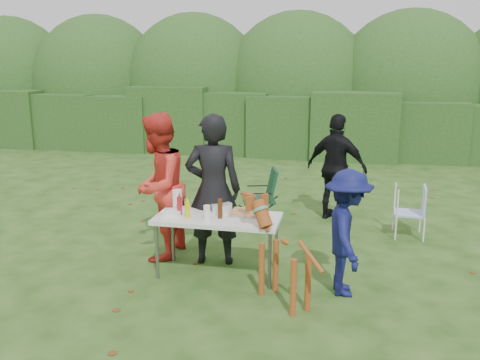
% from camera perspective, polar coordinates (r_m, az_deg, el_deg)
% --- Properties ---
extents(ground, '(80.00, 80.00, 0.00)m').
position_cam_1_polar(ground, '(6.53, -2.37, -9.87)').
color(ground, '#1E4211').
extents(hedge_row, '(22.00, 1.40, 1.70)m').
position_cam_1_polar(hedge_row, '(14.00, 5.66, 6.24)').
color(hedge_row, '#23471C').
rests_on(hedge_row, ground).
extents(shrub_backdrop, '(20.00, 2.60, 3.20)m').
position_cam_1_polar(shrub_backdrop, '(15.52, 6.38, 9.70)').
color(shrub_backdrop, '#3D6628').
rests_on(shrub_backdrop, ground).
extents(folding_table, '(1.50, 0.70, 0.74)m').
position_cam_1_polar(folding_table, '(6.13, -2.52, -4.60)').
color(folding_table, silver).
rests_on(folding_table, ground).
extents(person_cook, '(0.78, 0.58, 1.94)m').
position_cam_1_polar(person_cook, '(6.43, -3.03, -1.10)').
color(person_cook, black).
rests_on(person_cook, ground).
extents(person_red_jacket, '(0.77, 0.96, 1.92)m').
position_cam_1_polar(person_red_jacket, '(6.70, -9.18, -0.76)').
color(person_red_jacket, red).
rests_on(person_red_jacket, ground).
extents(person_black_puffy, '(1.10, 0.78, 1.74)m').
position_cam_1_polar(person_black_puffy, '(8.38, 10.79, 1.38)').
color(person_black_puffy, black).
rests_on(person_black_puffy, ground).
extents(child, '(0.65, 0.98, 1.43)m').
position_cam_1_polar(child, '(5.75, 11.92, -5.83)').
color(child, '#10144E').
rests_on(child, ground).
extents(dog, '(1.11, 1.11, 1.06)m').
position_cam_1_polar(dog, '(5.49, 5.01, -8.56)').
color(dog, brown).
rests_on(dog, ground).
extents(camping_chair, '(0.70, 0.70, 0.91)m').
position_cam_1_polar(camping_chair, '(8.08, 2.12, -1.86)').
color(camping_chair, '#163F27').
rests_on(camping_chair, ground).
extents(lawn_chair, '(0.49, 0.49, 0.78)m').
position_cam_1_polar(lawn_chair, '(7.94, 18.47, -3.31)').
color(lawn_chair, '#5F81CE').
rests_on(lawn_chair, ground).
extents(food_tray, '(0.45, 0.30, 0.02)m').
position_cam_1_polar(food_tray, '(6.16, 0.97, -3.86)').
color(food_tray, '#B7B7BA').
rests_on(food_tray, folding_table).
extents(focaccia_bread, '(0.40, 0.26, 0.04)m').
position_cam_1_polar(focaccia_bread, '(6.16, 0.97, -3.62)').
color(focaccia_bread, tan).
rests_on(focaccia_bread, food_tray).
extents(mustard_bottle, '(0.06, 0.06, 0.20)m').
position_cam_1_polar(mustard_bottle, '(6.06, -5.90, -3.36)').
color(mustard_bottle, '#D5CA0F').
rests_on(mustard_bottle, folding_table).
extents(ketchup_bottle, '(0.06, 0.06, 0.22)m').
position_cam_1_polar(ketchup_bottle, '(6.20, -6.81, -2.88)').
color(ketchup_bottle, '#B21622').
rests_on(ketchup_bottle, folding_table).
extents(beer_bottle, '(0.06, 0.06, 0.24)m').
position_cam_1_polar(beer_bottle, '(6.02, -2.24, -3.22)').
color(beer_bottle, '#47230F').
rests_on(beer_bottle, folding_table).
extents(paper_towel_roll, '(0.12, 0.12, 0.26)m').
position_cam_1_polar(paper_towel_roll, '(6.38, -7.05, -2.24)').
color(paper_towel_roll, white).
rests_on(paper_towel_roll, folding_table).
extents(cup_stack, '(0.08, 0.08, 0.18)m').
position_cam_1_polar(cup_stack, '(5.96, -3.72, -3.70)').
color(cup_stack, white).
rests_on(cup_stack, folding_table).
extents(pasta_bowl, '(0.26, 0.26, 0.10)m').
position_cam_1_polar(pasta_bowl, '(6.29, -2.05, -3.13)').
color(pasta_bowl, silver).
rests_on(pasta_bowl, folding_table).
extents(plate_stack, '(0.24, 0.24, 0.05)m').
position_cam_1_polar(plate_stack, '(6.22, -7.77, -3.70)').
color(plate_stack, white).
rests_on(plate_stack, folding_table).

